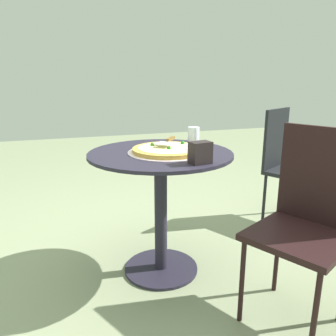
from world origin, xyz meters
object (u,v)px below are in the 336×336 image
drinking_cup (194,135)px  napkin_dispenser (200,153)px  pizza_on_tray (168,150)px  patio_chair_near (308,214)px  patio_chair_far (285,160)px  pizza_server (167,141)px  patio_table (161,189)px

drinking_cup → napkin_dispenser: napkin_dispenser is taller
pizza_on_tray → patio_chair_near: size_ratio=0.48×
napkin_dispenser → patio_chair_far: (0.71, -1.06, -0.28)m
pizza_server → patio_chair_far: (0.36, -1.11, -0.28)m
patio_table → patio_chair_far: bearing=-71.1°
pizza_on_tray → patio_chair_far: bearing=-69.5°
pizza_on_tray → napkin_dispenser: bearing=-166.1°
pizza_server → pizza_on_tray: bearing=164.0°
drinking_cup → patio_chair_far: size_ratio=0.11×
patio_table → patio_chair_near: (-0.59, -0.54, 0.01)m
napkin_dispenser → patio_chair_near: 0.58m
pizza_server → patio_chair_near: 0.84m
pizza_on_tray → pizza_server: size_ratio=2.31×
pizza_server → patio_chair_far: patio_chair_far is taller
patio_table → pizza_server: pizza_server is taller
patio_table → napkin_dispenser: size_ratio=7.56×
patio_table → pizza_on_tray: pizza_on_tray is taller
drinking_cup → napkin_dispenser: (-0.49, 0.17, 0.00)m
patio_table → patio_chair_far: size_ratio=0.89×
pizza_on_tray → napkin_dispenser: (-0.28, -0.07, 0.04)m
pizza_on_tray → napkin_dispenser: napkin_dispenser is taller
pizza_server → drinking_cup: size_ratio=1.88×
pizza_on_tray → patio_chair_far: (0.42, -1.13, -0.24)m
pizza_on_tray → pizza_server: (0.07, -0.02, 0.04)m
drinking_cup → patio_chair_far: patio_chair_far is taller
patio_table → pizza_server: 0.28m
patio_chair_near → napkin_dispenser: bearing=56.6°
patio_chair_far → pizza_server: bearing=107.8°
patio_chair_near → patio_chair_far: patio_chair_near is taller
patio_table → patio_chair_near: patio_chair_near is taller
pizza_server → patio_table: bearing=127.2°
patio_table → pizza_on_tray: size_ratio=1.82×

